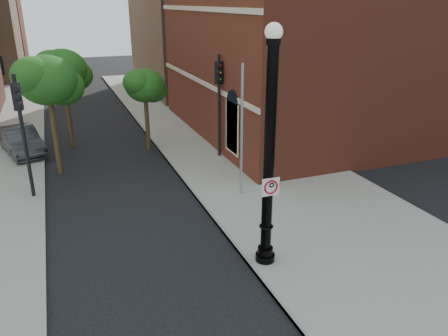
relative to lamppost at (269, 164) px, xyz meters
name	(u,v)px	position (x,y,z in m)	size (l,w,h in m)	color
ground	(192,288)	(-2.57, -0.40, -3.41)	(120.00, 120.00, 0.00)	black
sidewalk_right	(243,156)	(3.43, 9.60, -3.35)	(8.00, 60.00, 0.12)	gray
curb_edge	(172,165)	(-0.52, 9.60, -3.34)	(0.10, 60.00, 0.14)	gray
brick_wall_building	(361,28)	(13.42, 13.60, 2.85)	(22.30, 16.30, 12.50)	maroon
bg_building_tan_b	(256,11)	(13.43, 29.60, 3.59)	(22.00, 14.00, 14.00)	#90694E
lamppost	(269,164)	(0.00, 0.00, 0.00)	(0.62, 0.62, 7.38)	black
no_parking_sign	(271,187)	(0.00, -0.19, -0.66)	(0.57, 0.06, 0.57)	white
parked_car	(21,141)	(-7.68, 14.54, -2.66)	(1.59, 4.56, 1.50)	#2C2C31
traffic_signal_left	(21,117)	(-7.01, 8.03, 0.15)	(0.36, 0.44, 5.28)	black
traffic_signal_right	(219,90)	(2.22, 10.03, 0.25)	(0.41, 0.47, 5.43)	black
utility_pole	(242,133)	(1.35, 5.10, -0.58)	(0.11, 0.11, 5.65)	#999999
street_tree_a	(48,81)	(-5.81, 10.75, 1.07)	(3.15, 2.84, 5.67)	#302213
street_tree_b	(64,71)	(-5.01, 14.80, 0.96)	(3.07, 2.77, 5.53)	#302213
street_tree_c	(145,86)	(-1.00, 12.83, 0.17)	(2.52, 2.28, 4.55)	#302213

